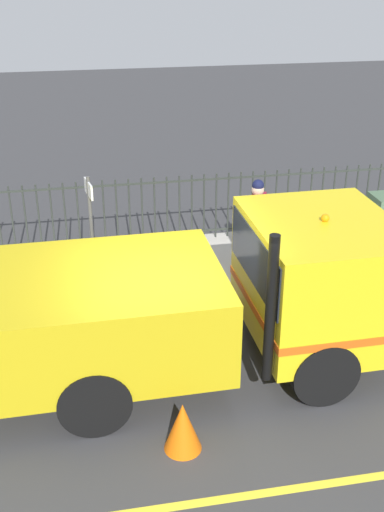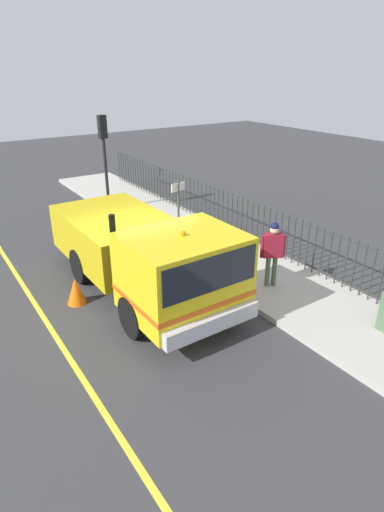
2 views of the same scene
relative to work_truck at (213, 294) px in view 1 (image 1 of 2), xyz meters
name	(u,v)px [view 1 (image 1 of 2)]	position (x,y,z in m)	size (l,w,h in m)	color
ground_plane	(170,373)	(-0.08, 0.65, -1.25)	(54.45, 54.45, 0.00)	#38383A
sidewalk_slab	(144,271)	(3.19, 0.65, -1.18)	(2.79, 24.75, 0.14)	#B7B2A8
lane_marking	(205,502)	(-2.58, 0.65, -1.24)	(0.12, 22.27, 0.01)	yellow
work_truck	(213,294)	(0.00, 0.00, 0.00)	(2.58, 6.55, 2.59)	yellow
worker_standing	(257,215)	(2.85, -1.47, -0.02)	(0.57, 0.45, 1.77)	maroon
iron_fence	(136,211)	(4.37, 0.65, -0.39)	(0.04, 21.07, 1.42)	#2D332D
utility_cabinet	(380,217)	(3.72, -4.45, -0.64)	(0.67, 0.38, 0.93)	#4C6B4C
traffic_cone	(183,427)	(-1.67, 0.74, -0.90)	(0.48, 0.48, 0.68)	orange
street_sign	(91,228)	(1.93, 1.62, 0.35)	(0.50, 0.12, 2.32)	#4C4C4C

